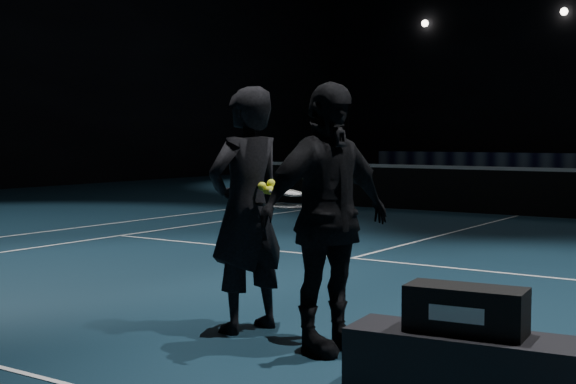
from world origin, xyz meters
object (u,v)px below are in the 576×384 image
(player_bench, at_px, (465,368))
(tennis_balls, at_px, (269,188))
(racket_lower, at_px, (287,207))
(racket_upper, at_px, (286,192))
(racket_bag, at_px, (466,310))
(player_b, at_px, (326,218))
(player_a, at_px, (246,210))

(player_bench, xyz_separation_m, tennis_balls, (-1.83, 0.63, 0.94))
(racket_lower, xyz_separation_m, racket_upper, (-0.04, 0.05, 0.10))
(tennis_balls, bearing_deg, racket_bag, -18.87)
(player_bench, relative_size, tennis_balls, 11.33)
(racket_bag, height_order, player_b, player_b)
(player_a, distance_m, racket_upper, 0.43)
(player_b, bearing_deg, racket_lower, 97.71)
(player_a, relative_size, tennis_balls, 16.06)
(racket_bag, height_order, tennis_balls, tennis_balls)
(racket_lower, height_order, racket_upper, racket_upper)
(player_b, distance_m, racket_lower, 0.40)
(racket_bag, distance_m, tennis_balls, 2.03)
(player_b, xyz_separation_m, racket_upper, (-0.43, 0.12, 0.16))
(tennis_balls, bearing_deg, racket_lower, -12.45)
(racket_upper, bearing_deg, player_a, -178.29)
(player_a, bearing_deg, tennis_balls, 94.15)
(player_bench, xyz_separation_m, player_a, (-2.08, 0.67, 0.76))
(player_bench, relative_size, player_b, 0.71)
(racket_lower, distance_m, tennis_balls, 0.23)
(player_a, relative_size, racket_upper, 2.83)
(player_a, bearing_deg, player_bench, 86.19)
(racket_lower, bearing_deg, player_bench, -8.60)
(player_bench, height_order, racket_lower, racket_lower)
(player_bench, bearing_deg, racket_lower, 154.08)
(player_a, height_order, racket_upper, player_a)
(racket_bag, relative_size, racket_upper, 1.00)
(player_b, bearing_deg, player_bench, -93.43)
(player_b, xyz_separation_m, racket_lower, (-0.39, 0.08, 0.05))
(tennis_balls, bearing_deg, player_bench, -18.87)
(racket_bag, height_order, player_a, player_a)
(player_b, xyz_separation_m, tennis_balls, (-0.58, 0.12, 0.18))
(tennis_balls, bearing_deg, player_b, -11.46)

